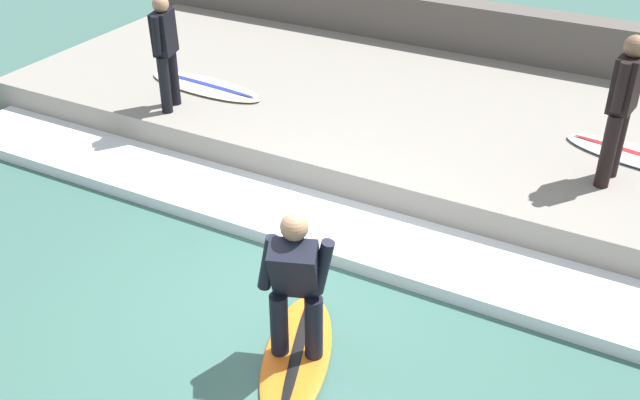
{
  "coord_description": "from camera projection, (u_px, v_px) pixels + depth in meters",
  "views": [
    {
      "loc": [
        -4.99,
        -3.14,
        4.68
      ],
      "look_at": [
        0.78,
        0.0,
        0.7
      ],
      "focal_mm": 42.0,
      "sensor_mm": 36.0,
      "label": 1
    }
  ],
  "objects": [
    {
      "name": "surfer_waiting_near",
      "position": [
        622.0,
        102.0,
        7.98
      ],
      "size": [
        0.57,
        0.28,
        1.69
      ],
      "color": "black",
      "rests_on": "concrete_ledge"
    },
    {
      "name": "surfer_waiting_far",
      "position": [
        165.0,
        47.0,
        9.73
      ],
      "size": [
        0.5,
        0.31,
        1.53
      ],
      "color": "black",
      "rests_on": "concrete_ledge"
    },
    {
      "name": "back_wall",
      "position": [
        488.0,
        44.0,
        11.95
      ],
      "size": [
        0.5,
        12.7,
        1.24
      ],
      "primitive_type": "cube",
      "color": "#544F49",
      "rests_on": "ground_plane"
    },
    {
      "name": "surfboard_riding",
      "position": [
        297.0,
        355.0,
        6.68
      ],
      "size": [
        1.79,
        1.14,
        0.07
      ],
      "color": "orange",
      "rests_on": "ground_plane"
    },
    {
      "name": "surfboard_waiting_near",
      "position": [
        639.0,
        156.0,
        8.9
      ],
      "size": [
        0.92,
        1.85,
        0.07
      ],
      "color": "silver",
      "rests_on": "concrete_ledge"
    },
    {
      "name": "surfer_riding",
      "position": [
        295.0,
        280.0,
        6.25
      ],
      "size": [
        0.58,
        0.64,
        1.46
      ],
      "color": "black",
      "rests_on": "surfboard_riding"
    },
    {
      "name": "concrete_ledge",
      "position": [
        430.0,
        124.0,
        10.3
      ],
      "size": [
        4.4,
        12.1,
        0.48
      ],
      "primitive_type": "cube",
      "color": "gray",
      "rests_on": "ground_plane"
    },
    {
      "name": "surfboard_waiting_far",
      "position": [
        205.0,
        86.0,
        10.75
      ],
      "size": [
        0.74,
        1.99,
        0.07
      ],
      "color": "beige",
      "rests_on": "concrete_ledge"
    },
    {
      "name": "wave_foam_crest",
      "position": [
        339.0,
        230.0,
        8.33
      ],
      "size": [
        1.08,
        11.49,
        0.15
      ],
      "primitive_type": "cube",
      "color": "silver",
      "rests_on": "ground_plane"
    },
    {
      "name": "ground_plane",
      "position": [
        283.0,
        295.0,
        7.46
      ],
      "size": [
        28.0,
        28.0,
        0.0
      ],
      "primitive_type": "plane",
      "color": "#386056"
    }
  ]
}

